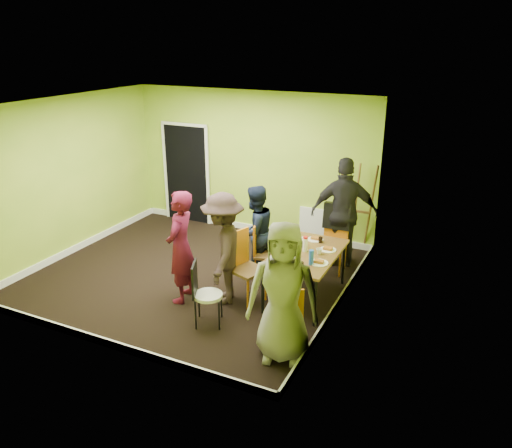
{
  "coord_description": "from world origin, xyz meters",
  "views": [
    {
      "loc": [
        4.16,
        -6.32,
        3.76
      ],
      "look_at": [
        1.16,
        0.0,
        1.09
      ],
      "focal_mm": 35.0,
      "sensor_mm": 36.0,
      "label": 1
    }
  ],
  "objects": [
    {
      "name": "plate_far_back",
      "position": [
        1.91,
        0.58,
        0.76
      ],
      "size": [
        0.25,
        0.25,
        0.01
      ],
      "primitive_type": "cylinder",
      "color": "white",
      "rests_on": "dining_table"
    },
    {
      "name": "plate_near_left",
      "position": [
        1.64,
        0.49,
        0.76
      ],
      "size": [
        0.23,
        0.23,
        0.01
      ],
      "primitive_type": "cylinder",
      "color": "white",
      "rests_on": "dining_table"
    },
    {
      "name": "plate_far_front",
      "position": [
        1.91,
        -0.48,
        0.76
      ],
      "size": [
        0.23,
        0.23,
        0.01
      ],
      "primitive_type": "cylinder",
      "color": "white",
      "rests_on": "dining_table"
    },
    {
      "name": "person_front_end",
      "position": [
        2.21,
        -1.45,
        0.89
      ],
      "size": [
        0.99,
        0.78,
        1.78
      ],
      "primitive_type": "imported",
      "rotation": [
        0.0,
        0.0,
        0.28
      ],
      "color": "gray",
      "rests_on": "ground"
    },
    {
      "name": "chair_back_end",
      "position": [
        2.03,
        1.33,
        0.79
      ],
      "size": [
        0.47,
        0.56,
        1.12
      ],
      "rotation": [
        0.0,
        0.0,
        3.18
      ],
      "color": "orange",
      "rests_on": "ground"
    },
    {
      "name": "glass_back",
      "position": [
        2.02,
        0.51,
        0.8
      ],
      "size": [
        0.06,
        0.06,
        0.09
      ],
      "primitive_type": "cylinder",
      "color": "black",
      "rests_on": "dining_table"
    },
    {
      "name": "person_back_end",
      "position": [
        2.11,
        1.46,
        0.95
      ],
      "size": [
        1.2,
        0.78,
        1.89
      ],
      "primitive_type": "imported",
      "rotation": [
        0.0,
        0.0,
        3.45
      ],
      "color": "black",
      "rests_on": "ground"
    },
    {
      "name": "blue_bottle",
      "position": [
        2.15,
        -0.3,
        0.86
      ],
      "size": [
        0.07,
        0.07,
        0.22
      ],
      "primitive_type": "cylinder",
      "color": "blue",
      "rests_on": "dining_table"
    },
    {
      "name": "plate_wall_back",
      "position": [
        2.21,
        0.28,
        0.76
      ],
      "size": [
        0.25,
        0.25,
        0.01
      ],
      "primitive_type": "cylinder",
      "color": "white",
      "rests_on": "dining_table"
    },
    {
      "name": "cup_a",
      "position": [
        1.81,
        -0.12,
        0.8
      ],
      "size": [
        0.13,
        0.13,
        0.1
      ],
      "primitive_type": "imported",
      "color": "white",
      "rests_on": "dining_table"
    },
    {
      "name": "ground",
      "position": [
        0.0,
        0.0,
        0.0
      ],
      "size": [
        5.0,
        5.0,
        0.0
      ],
      "primitive_type": "plane",
      "color": "black",
      "rests_on": "ground"
    },
    {
      "name": "chair_front_end",
      "position": [
        2.21,
        -1.25,
        0.5
      ],
      "size": [
        0.48,
        0.48,
        0.9
      ],
      "rotation": [
        0.0,
        0.0,
        0.39
      ],
      "color": "orange",
      "rests_on": "ground"
    },
    {
      "name": "plate_wall_front",
      "position": [
        2.24,
        -0.21,
        0.76
      ],
      "size": [
        0.27,
        0.27,
        0.01
      ],
      "primitive_type": "cylinder",
      "color": "white",
      "rests_on": "dining_table"
    },
    {
      "name": "person_left_far",
      "position": [
        0.93,
        0.44,
        0.77
      ],
      "size": [
        0.83,
        0.92,
        1.54
      ],
      "primitive_type": "imported",
      "rotation": [
        0.0,
        0.0,
        -1.96
      ],
      "color": "black",
      "rests_on": "ground"
    },
    {
      "name": "cup_b",
      "position": [
        2.14,
        0.1,
        0.79
      ],
      "size": [
        0.09,
        0.09,
        0.08
      ],
      "primitive_type": "imported",
      "color": "white",
      "rests_on": "dining_table"
    },
    {
      "name": "thermos",
      "position": [
        1.92,
        0.1,
        0.85
      ],
      "size": [
        0.07,
        0.07,
        0.2
      ],
      "primitive_type": "cylinder",
      "color": "white",
      "rests_on": "dining_table"
    },
    {
      "name": "chair_left_near",
      "position": [
        1.12,
        -0.35,
        0.6
      ],
      "size": [
        0.57,
        0.56,
        1.07
      ],
      "rotation": [
        0.0,
        0.0,
        -1.92
      ],
      "color": "orange",
      "rests_on": "ground"
    },
    {
      "name": "plate_near_right",
      "position": [
        1.67,
        -0.3,
        0.76
      ],
      "size": [
        0.26,
        0.26,
        0.01
      ],
      "primitive_type": "cylinder",
      "color": "white",
      "rests_on": "dining_table"
    },
    {
      "name": "room_walls",
      "position": [
        -0.02,
        0.04,
        0.99
      ],
      "size": [
        5.04,
        4.54,
        2.82
      ],
      "color": "#86B12D",
      "rests_on": "ground"
    },
    {
      "name": "person_standing",
      "position": [
        0.3,
        -0.75,
        0.85
      ],
      "size": [
        0.52,
        0.69,
        1.7
      ],
      "primitive_type": "imported",
      "rotation": [
        0.0,
        0.0,
        -1.38
      ],
      "color": "#540E25",
      "rests_on": "ground"
    },
    {
      "name": "chair_bentwood",
      "position": [
        0.94,
        -1.21,
        0.5
      ],
      "size": [
        0.47,
        0.46,
        0.91
      ],
      "rotation": [
        0.0,
        0.0,
        -1.16
      ],
      "color": "black",
      "rests_on": "ground"
    },
    {
      "name": "person_left_near",
      "position": [
        0.88,
        -0.53,
        0.84
      ],
      "size": [
        0.98,
        1.24,
        1.68
      ],
      "primitive_type": "imported",
      "rotation": [
        0.0,
        0.0,
        -1.2
      ],
      "color": "#2F211F",
      "rests_on": "ground"
    },
    {
      "name": "glass_front",
      "position": [
        2.07,
        -0.47,
        0.8
      ],
      "size": [
        0.07,
        0.07,
        0.09
      ],
      "primitive_type": "cylinder",
      "color": "black",
      "rests_on": "dining_table"
    },
    {
      "name": "orange_bottle",
      "position": [
        1.85,
        0.29,
        0.79
      ],
      "size": [
        0.04,
        0.04,
        0.08
      ],
      "primitive_type": "cylinder",
      "color": "orange",
      "rests_on": "dining_table"
    },
    {
      "name": "easel",
      "position": [
        2.2,
        2.02,
        0.85
      ],
      "size": [
        0.69,
        0.64,
        1.71
      ],
      "color": "brown",
      "rests_on": "ground"
    },
    {
      "name": "glass_mid",
      "position": [
        1.84,
        0.22,
        0.8
      ],
      "size": [
        0.06,
        0.06,
        0.09
      ],
      "primitive_type": "cylinder",
      "color": "black",
      "rests_on": "dining_table"
    },
    {
      "name": "chair_left_far",
      "position": [
        1.12,
        0.33,
        0.55
      ],
      "size": [
        0.5,
        0.5,
        0.97
      ],
      "rotation": [
        0.0,
        0.0,
        -1.29
      ],
      "color": "orange",
      "rests_on": "ground"
    },
    {
      "name": "dining_table",
      "position": [
        1.95,
        0.07,
        0.7
      ],
      "size": [
        0.9,
        1.5,
        0.75
      ],
      "color": "black",
      "rests_on": "ground"
    }
  ]
}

